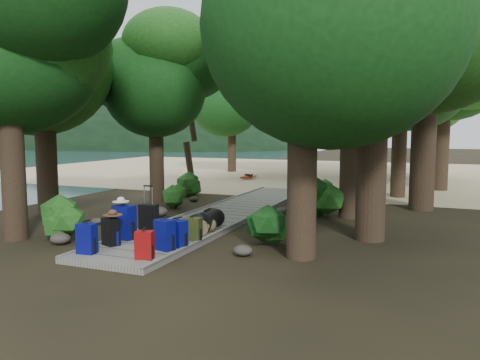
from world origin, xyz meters
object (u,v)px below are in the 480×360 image
at_px(backpack_left_c, 124,220).
at_px(kayak, 249,176).
at_px(backpack_right_c, 178,232).
at_px(duffel_right_black, 208,220).
at_px(lone_suitcase_on_sand, 299,180).
at_px(duffel_right_khaki, 201,227).
at_px(suitcase_on_boardwalk, 149,218).
at_px(backpack_right_d, 193,228).
at_px(backpack_right_b, 165,233).
at_px(sun_lounger, 354,181).
at_px(backpack_left_b, 111,230).
at_px(backpack_left_a, 87,237).
at_px(backpack_right_a, 145,243).

height_order(backpack_left_c, kayak, backpack_left_c).
height_order(backpack_right_c, duffel_right_black, backpack_right_c).
bearing_deg(lone_suitcase_on_sand, duffel_right_black, -101.71).
relative_size(duffel_right_khaki, kayak, 0.16).
height_order(suitcase_on_boardwalk, lone_suitcase_on_sand, suitcase_on_boardwalk).
bearing_deg(suitcase_on_boardwalk, backpack_right_c, -46.42).
height_order(lone_suitcase_on_sand, kayak, lone_suitcase_on_sand).
height_order(backpack_right_d, duffel_right_black, backpack_right_d).
xyz_separation_m(backpack_right_b, sun_lounger, (1.85, 13.13, -0.17)).
relative_size(backpack_right_c, backpack_right_d, 1.11).
distance_m(backpack_left_b, backpack_right_b, 1.27).
distance_m(backpack_right_c, lone_suitcase_on_sand, 11.63).
distance_m(backpack_left_a, lone_suitcase_on_sand, 12.81).
xyz_separation_m(backpack_right_b, duffel_right_black, (-0.03, 2.06, -0.10)).
distance_m(backpack_left_b, kayak, 14.92).
bearing_deg(kayak, backpack_right_c, -62.85).
height_order(backpack_right_a, kayak, backpack_right_a).
height_order(backpack_left_a, backpack_right_d, backpack_left_a).
relative_size(backpack_right_a, backpack_right_d, 1.04).
relative_size(backpack_right_a, sun_lounger, 0.35).
bearing_deg(kayak, backpack_right_a, -64.29).
xyz_separation_m(backpack_right_b, suitcase_on_boardwalk, (-1.22, 1.30, -0.01)).
relative_size(backpack_right_a, duffel_right_khaki, 1.12).
relative_size(backpack_left_a, backpack_right_a, 1.13).
distance_m(backpack_left_c, kayak, 14.33).
bearing_deg(backpack_right_b, lone_suitcase_on_sand, 107.53).
bearing_deg(duffel_right_black, backpack_left_c, -135.96).
bearing_deg(backpack_left_a, backpack_right_b, 26.28).
relative_size(suitcase_on_boardwalk, kayak, 0.20).
bearing_deg(sun_lounger, backpack_right_a, -117.50).
bearing_deg(duffel_right_black, duffel_right_khaki, -90.58).
height_order(backpack_left_b, lone_suitcase_on_sand, backpack_left_b).
distance_m(backpack_right_c, sun_lounger, 12.92).
relative_size(duffel_right_black, sun_lounger, 0.45).
relative_size(backpack_right_b, duffel_right_black, 0.89).
relative_size(backpack_left_b, backpack_left_c, 0.77).
relative_size(backpack_right_a, kayak, 0.18).
bearing_deg(backpack_right_c, backpack_right_a, -78.31).
bearing_deg(lone_suitcase_on_sand, sun_lounger, 14.73).
bearing_deg(sun_lounger, backpack_right_d, -117.84).
bearing_deg(backpack_left_c, backpack_right_a, -37.20).
distance_m(duffel_right_black, suitcase_on_boardwalk, 1.42).
bearing_deg(duffel_right_khaki, backpack_right_d, -103.99).
bearing_deg(lone_suitcase_on_sand, backpack_left_b, -107.95).
bearing_deg(backpack_right_c, suitcase_on_boardwalk, 162.54).
xyz_separation_m(backpack_right_b, backpack_right_c, (0.12, 0.33, -0.03)).
xyz_separation_m(backpack_left_a, backpack_right_a, (1.28, 0.10, -0.04)).
xyz_separation_m(backpack_right_d, duffel_right_khaki, (-0.14, 0.65, -0.11)).
relative_size(backpack_left_a, backpack_right_b, 0.97).
distance_m(backpack_right_c, backpack_right_d, 0.62).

